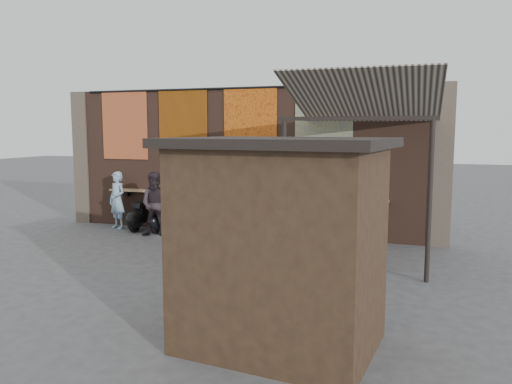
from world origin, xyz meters
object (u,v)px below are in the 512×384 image
scooter_stool_0 (139,217)px  scooter_stool_1 (161,218)px  shopper_navy (351,224)px  market_stall (280,248)px  scooter_stool_3 (198,222)px  shopper_tan (348,231)px  diner_right (156,204)px  shopper_grey (346,224)px  scooter_stool_7 (284,227)px  shelf_box (310,192)px  scooter_stool_8 (308,227)px  scooter_stool_6 (260,226)px  diner_left (117,200)px  scooter_stool_5 (242,223)px  scooter_stool_9 (328,228)px  scooter_stool_4 (219,222)px  scooter_stool_2 (179,221)px

scooter_stool_0 → scooter_stool_1: (0.66, 0.03, -0.00)m
shopper_navy → market_stall: bearing=60.4°
scooter_stool_3 → shopper_tan: size_ratio=0.50×
diner_right → shopper_grey: bearing=-23.5°
scooter_stool_7 → diner_right: bearing=-169.7°
shelf_box → scooter_stool_8: shelf_box is taller
shopper_grey → scooter_stool_6: bearing=-32.4°
diner_left → shopper_tan: (6.93, -1.87, -0.09)m
shopper_tan → market_stall: 4.32m
diner_left → shopper_navy: bearing=6.3°
shelf_box → shopper_grey: (1.23, -1.88, -0.43)m
scooter_stool_5 → scooter_stool_9: size_ratio=0.96×
shopper_navy → shopper_tan: (-0.07, 0.10, -0.17)m
scooter_stool_3 → scooter_stool_8: (3.05, 0.08, 0.03)m
scooter_stool_6 → diner_right: 2.86m
scooter_stool_1 → shopper_tan: 5.83m
scooter_stool_8 → shopper_navy: bearing=-55.8°
diner_left → shopper_tan: diner_left is taller
market_stall → scooter_stool_5: bearing=120.6°
scooter_stool_7 → shopper_tan: shopper_tan is taller
scooter_stool_1 → shopper_tan: bearing=-18.6°
scooter_stool_4 → shopper_tan: size_ratio=0.52×
shopper_navy → shopper_tan: 0.21m
shopper_grey → scooter_stool_8: bearing=-53.6°
diner_right → scooter_stool_3: bearing=17.6°
shopper_navy → shopper_grey: bearing=-92.1°
scooter_stool_9 → scooter_stool_6: bearing=179.9°
scooter_stool_0 → scooter_stool_2: scooter_stool_0 is taller
scooter_stool_9 → shopper_tan: bearing=-67.7°
scooter_stool_9 → diner_left: (-6.17, 0.03, 0.42)m
scooter_stool_8 → scooter_stool_3: bearing=-178.5°
scooter_stool_8 → shopper_tan: 2.34m
scooter_stool_3 → scooter_stool_9: size_ratio=0.86×
scooter_stool_3 → scooter_stool_2: bearing=-179.7°
scooter_stool_0 → shelf_box: bearing=4.1°
scooter_stool_4 → shopper_navy: shopper_navy is taller
scooter_stool_5 → scooter_stool_8: 1.79m
shelf_box → scooter_stool_4: shelf_box is taller
diner_right → scooter_stool_4: bearing=8.6°
scooter_stool_0 → scooter_stool_4: bearing=1.4°
scooter_stool_1 → scooter_stool_9: size_ratio=0.98×
scooter_stool_7 → shopper_grey: (1.83, -1.60, 0.47)m
scooter_stool_2 → scooter_stool_3: size_ratio=0.99×
scooter_stool_1 → shopper_navy: 5.94m
scooter_stool_6 → diner_left: diner_left is taller
scooter_stool_0 → shopper_tan: 6.45m
scooter_stool_0 → shopper_navy: shopper_navy is taller
scooter_stool_6 → shopper_tan: 3.17m
scooter_stool_1 → diner_right: diner_right is taller
scooter_stool_3 → scooter_stool_8: 3.05m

